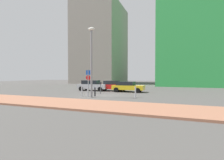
{
  "coord_description": "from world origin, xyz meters",
  "views": [
    {
      "loc": [
        7.4,
        -16.44,
        2.14
      ],
      "look_at": [
        0.05,
        3.38,
        1.63
      ],
      "focal_mm": 26.46,
      "sensor_mm": 36.0,
      "label": 1
    }
  ],
  "objects_px": {
    "parked_car_red": "(112,86)",
    "parking_meter": "(101,86)",
    "traffic_bollard_far": "(82,91)",
    "traffic_bollard_edge": "(95,92)",
    "traffic_bollard_near": "(135,92)",
    "parking_sign_post": "(88,79)",
    "parked_car_yellow": "(128,86)",
    "street_lamp": "(91,56)",
    "parked_car_silver": "(92,85)",
    "traffic_bollard_mid": "(88,92)"
  },
  "relations": [
    {
      "from": "street_lamp",
      "to": "parked_car_silver",
      "type": "bearing_deg",
      "value": 116.59
    },
    {
      "from": "parked_car_silver",
      "to": "parked_car_red",
      "type": "bearing_deg",
      "value": 11.29
    },
    {
      "from": "parking_sign_post",
      "to": "traffic_bollard_mid",
      "type": "distance_m",
      "value": 3.14
    },
    {
      "from": "parking_meter",
      "to": "street_lamp",
      "type": "bearing_deg",
      "value": -82.17
    },
    {
      "from": "traffic_bollard_edge",
      "to": "parked_car_yellow",
      "type": "bearing_deg",
      "value": 70.73
    },
    {
      "from": "parked_car_yellow",
      "to": "parked_car_red",
      "type": "bearing_deg",
      "value": 164.68
    },
    {
      "from": "parked_car_red",
      "to": "parked_car_yellow",
      "type": "distance_m",
      "value": 2.61
    },
    {
      "from": "traffic_bollard_near",
      "to": "traffic_bollard_edge",
      "type": "bearing_deg",
      "value": -173.99
    },
    {
      "from": "parked_car_yellow",
      "to": "parking_sign_post",
      "type": "relative_size",
      "value": 1.47
    },
    {
      "from": "parked_car_red",
      "to": "traffic_bollard_far",
      "type": "height_order",
      "value": "parked_car_red"
    },
    {
      "from": "traffic_bollard_mid",
      "to": "traffic_bollard_edge",
      "type": "relative_size",
      "value": 0.99
    },
    {
      "from": "parking_meter",
      "to": "parked_car_silver",
      "type": "bearing_deg",
      "value": 128.88
    },
    {
      "from": "traffic_bollard_far",
      "to": "parked_car_yellow",
      "type": "bearing_deg",
      "value": 61.5
    },
    {
      "from": "parked_car_red",
      "to": "parking_meter",
      "type": "relative_size",
      "value": 3.14
    },
    {
      "from": "parking_sign_post",
      "to": "traffic_bollard_edge",
      "type": "bearing_deg",
      "value": -45.92
    },
    {
      "from": "parked_car_silver",
      "to": "traffic_bollard_near",
      "type": "height_order",
      "value": "parked_car_silver"
    },
    {
      "from": "parked_car_yellow",
      "to": "traffic_bollard_edge",
      "type": "bearing_deg",
      "value": -109.27
    },
    {
      "from": "traffic_bollard_near",
      "to": "parked_car_red",
      "type": "bearing_deg",
      "value": 128.03
    },
    {
      "from": "parked_car_red",
      "to": "street_lamp",
      "type": "xyz_separation_m",
      "value": [
        0.59,
        -7.48,
        3.35
      ]
    },
    {
      "from": "parked_car_yellow",
      "to": "traffic_bollard_near",
      "type": "distance_m",
      "value": 5.81
    },
    {
      "from": "street_lamp",
      "to": "parking_sign_post",
      "type": "bearing_deg",
      "value": 123.93
    },
    {
      "from": "street_lamp",
      "to": "traffic_bollard_edge",
      "type": "xyz_separation_m",
      "value": [
        -0.11,
        0.99,
        -3.64
      ]
    },
    {
      "from": "parked_car_silver",
      "to": "traffic_bollard_edge",
      "type": "relative_size",
      "value": 4.72
    },
    {
      "from": "parking_sign_post",
      "to": "parked_car_yellow",
      "type": "bearing_deg",
      "value": 45.67
    },
    {
      "from": "parked_car_yellow",
      "to": "traffic_bollard_edge",
      "type": "relative_size",
      "value": 4.5
    },
    {
      "from": "parked_car_red",
      "to": "traffic_bollard_edge",
      "type": "bearing_deg",
      "value": -85.76
    },
    {
      "from": "traffic_bollard_edge",
      "to": "parking_meter",
      "type": "bearing_deg",
      "value": 98.5
    },
    {
      "from": "traffic_bollard_mid",
      "to": "traffic_bollard_far",
      "type": "distance_m",
      "value": 0.88
    },
    {
      "from": "parking_sign_post",
      "to": "traffic_bollard_far",
      "type": "xyz_separation_m",
      "value": [
        0.47,
        -2.28,
        -1.27
      ]
    },
    {
      "from": "parking_sign_post",
      "to": "traffic_bollard_near",
      "type": "relative_size",
      "value": 2.61
    },
    {
      "from": "parked_car_yellow",
      "to": "parking_sign_post",
      "type": "height_order",
      "value": "parking_sign_post"
    },
    {
      "from": "parked_car_red",
      "to": "traffic_bollard_near",
      "type": "height_order",
      "value": "parked_car_red"
    },
    {
      "from": "traffic_bollard_near",
      "to": "traffic_bollard_mid",
      "type": "xyz_separation_m",
      "value": [
        -4.75,
        -1.09,
        -0.08
      ]
    },
    {
      "from": "parked_car_yellow",
      "to": "traffic_bollard_far",
      "type": "relative_size",
      "value": 3.92
    },
    {
      "from": "parked_car_silver",
      "to": "traffic_bollard_far",
      "type": "relative_size",
      "value": 4.11
    },
    {
      "from": "parked_car_yellow",
      "to": "traffic_bollard_near",
      "type": "xyz_separation_m",
      "value": [
        2.22,
        -5.36,
        -0.2
      ]
    },
    {
      "from": "traffic_bollard_edge",
      "to": "parking_sign_post",
      "type": "bearing_deg",
      "value": 134.08
    },
    {
      "from": "parked_car_red",
      "to": "traffic_bollard_near",
      "type": "relative_size",
      "value": 4.09
    },
    {
      "from": "parked_car_red",
      "to": "parking_meter",
      "type": "xyz_separation_m",
      "value": [
        0.16,
        -4.32,
        0.17
      ]
    },
    {
      "from": "parked_car_silver",
      "to": "traffic_bollard_edge",
      "type": "bearing_deg",
      "value": -60.52
    },
    {
      "from": "parked_car_silver",
      "to": "traffic_bollard_far",
      "type": "bearing_deg",
      "value": -72.43
    },
    {
      "from": "street_lamp",
      "to": "traffic_bollard_near",
      "type": "height_order",
      "value": "street_lamp"
    },
    {
      "from": "parked_car_red",
      "to": "parking_sign_post",
      "type": "xyz_separation_m",
      "value": [
        -1.33,
        -4.63,
        1.05
      ]
    },
    {
      "from": "parking_sign_post",
      "to": "traffic_bollard_edge",
      "type": "distance_m",
      "value": 2.93
    },
    {
      "from": "parked_car_red",
      "to": "traffic_bollard_edge",
      "type": "height_order",
      "value": "parked_car_red"
    },
    {
      "from": "parking_sign_post",
      "to": "parking_meter",
      "type": "xyz_separation_m",
      "value": [
        1.49,
        0.3,
        -0.88
      ]
    },
    {
      "from": "traffic_bollard_far",
      "to": "traffic_bollard_edge",
      "type": "height_order",
      "value": "traffic_bollard_far"
    },
    {
      "from": "parked_car_yellow",
      "to": "traffic_bollard_far",
      "type": "height_order",
      "value": "parked_car_yellow"
    },
    {
      "from": "street_lamp",
      "to": "traffic_bollard_far",
      "type": "relative_size",
      "value": 6.5
    },
    {
      "from": "parked_car_yellow",
      "to": "traffic_bollard_edge",
      "type": "xyz_separation_m",
      "value": [
        -2.03,
        -5.81,
        -0.28
      ]
    }
  ]
}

